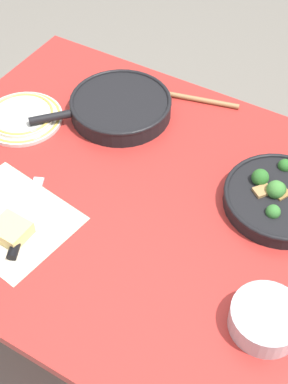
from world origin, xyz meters
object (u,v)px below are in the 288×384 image
object	(u,v)px
cheese_block	(11,230)
dinner_plate_stack	(22,117)
wooden_spoon	(169,94)
skillet_eggs	(120,107)
prep_bowl_steel	(266,319)
skillet_broccoli	(281,197)
grater_knife	(22,227)

from	to	relation	value
cheese_block	dinner_plate_stack	distance (m)	0.43
dinner_plate_stack	wooden_spoon	bearing A→B (deg)	44.98
cheese_block	skillet_eggs	bearing A→B (deg)	91.57
wooden_spoon	prep_bowl_steel	world-z (taller)	prep_bowl_steel
cheese_block	wooden_spoon	bearing A→B (deg)	83.91
skillet_eggs	wooden_spoon	distance (m)	0.17
skillet_broccoli	grater_knife	world-z (taller)	skillet_broccoli
skillet_broccoli	prep_bowl_steel	world-z (taller)	skillet_broccoli
grater_knife	cheese_block	distance (m)	0.03
wooden_spoon	grater_knife	world-z (taller)	grater_knife
skillet_broccoli	wooden_spoon	bearing A→B (deg)	77.00
skillet_eggs	cheese_block	distance (m)	0.52
grater_knife	wooden_spoon	bearing A→B (deg)	-29.39
cheese_block	dinner_plate_stack	world-z (taller)	cheese_block
skillet_broccoli	cheese_block	xyz separation A→B (m)	(-0.52, -0.43, -0.01)
prep_bowl_steel	dinner_plate_stack	bearing A→B (deg)	163.27
grater_knife	dinner_plate_stack	distance (m)	0.41
wooden_spoon	prep_bowl_steel	distance (m)	0.80
grater_knife	cheese_block	world-z (taller)	cheese_block
skillet_broccoli	skillet_eggs	distance (m)	0.55
skillet_eggs	prep_bowl_steel	bearing A→B (deg)	98.43
skillet_broccoli	prep_bowl_steel	size ratio (longest dim) A/B	2.79
wooden_spoon	grater_knife	size ratio (longest dim) A/B	1.37
skillet_broccoli	dinner_plate_stack	size ratio (longest dim) A/B	1.82
skillet_broccoli	prep_bowl_steel	distance (m)	0.35
skillet_broccoli	dinner_plate_stack	xyz separation A→B (m)	(-0.77, -0.08, -0.01)
skillet_eggs	cheese_block	world-z (taller)	skillet_eggs
dinner_plate_stack	prep_bowl_steel	bearing A→B (deg)	-16.73
grater_knife	skillet_eggs	bearing A→B (deg)	-21.12
skillet_eggs	wooden_spoon	bearing A→B (deg)	-167.09
skillet_broccoli	cheese_block	world-z (taller)	skillet_broccoli
skillet_eggs	cheese_block	bearing A→B (deg)	44.25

